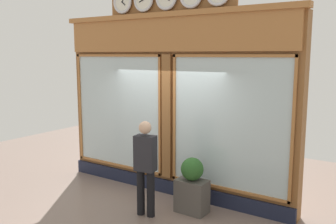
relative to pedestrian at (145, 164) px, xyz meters
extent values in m
cube|color=brown|center=(0.26, -1.25, 0.83)|extent=(5.15, 0.30, 3.51)
cube|color=#191E33|center=(0.26, -1.08, -0.79)|extent=(5.15, 0.08, 0.28)
cube|color=#A56936|center=(0.26, -1.06, 2.26)|extent=(5.05, 0.08, 0.65)
cube|color=#A56936|center=(0.26, -1.08, 2.63)|extent=(5.26, 0.20, 0.10)
cube|color=silver|center=(-1.05, -1.09, 0.65)|extent=(2.23, 0.02, 2.37)
cube|color=#A56936|center=(-1.05, -1.07, 1.86)|extent=(2.33, 0.04, 0.05)
cube|color=#A56936|center=(-1.05, -1.07, -0.56)|extent=(2.33, 0.04, 0.05)
cube|color=#A56936|center=(-2.19, -1.07, 0.65)|extent=(0.05, 0.04, 2.47)
cube|color=#A56936|center=(0.09, -1.07, 0.65)|extent=(0.05, 0.04, 2.47)
cube|color=silver|center=(1.58, -1.09, 0.65)|extent=(2.23, 0.02, 2.37)
cube|color=#A56936|center=(1.58, -1.07, 1.86)|extent=(2.33, 0.04, 0.05)
cube|color=#A56936|center=(1.58, -1.07, -0.56)|extent=(2.33, 0.04, 0.05)
cube|color=#A56936|center=(2.72, -1.07, 0.65)|extent=(0.05, 0.04, 2.47)
cube|color=#A56936|center=(0.44, -1.07, 0.65)|extent=(0.05, 0.04, 2.47)
cube|color=brown|center=(0.26, -1.07, 0.65)|extent=(0.20, 0.10, 2.47)
cylinder|color=silver|center=(0.80, -1.04, 2.94)|extent=(0.38, 0.02, 0.38)
torus|color=silver|center=(0.80, -1.04, 2.94)|extent=(0.47, 0.05, 0.47)
cube|color=black|center=(0.85, -1.03, 2.92)|extent=(0.10, 0.01, 0.06)
sphere|color=black|center=(0.80, -1.02, 2.94)|extent=(0.02, 0.02, 0.02)
cylinder|color=silver|center=(1.34, -1.04, 2.94)|extent=(0.38, 0.02, 0.38)
torus|color=silver|center=(1.34, -1.04, 2.94)|extent=(0.47, 0.06, 0.47)
cube|color=black|center=(1.30, -1.03, 2.91)|extent=(0.09, 0.01, 0.08)
sphere|color=black|center=(1.34, -1.02, 2.94)|extent=(0.02, 0.02, 0.02)
cylinder|color=black|center=(0.10, 0.01, -0.52)|extent=(0.14, 0.14, 0.82)
cylinder|color=black|center=(-0.10, -0.01, -0.52)|extent=(0.14, 0.14, 0.82)
cube|color=#232328|center=(0.00, 0.00, 0.20)|extent=(0.39, 0.27, 0.62)
sphere|color=tan|center=(0.00, 0.00, 0.65)|extent=(0.22, 0.22, 0.22)
cube|color=#4C4742|center=(-0.61, -0.56, -0.63)|extent=(0.56, 0.36, 0.60)
sphere|color=#285623|center=(-0.61, -0.56, -0.13)|extent=(0.41, 0.41, 0.41)
camera|label=1|loc=(-3.73, 4.88, 1.88)|focal=39.23mm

